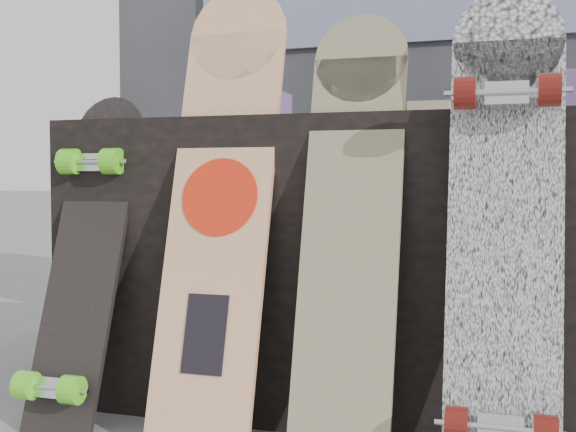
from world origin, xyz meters
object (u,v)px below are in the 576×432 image
(vendor_table, at_px, (358,263))
(skateboard_dark, at_px, (85,252))
(longboard_cascadia, at_px, (505,221))
(longboard_celtic, at_px, (352,214))
(longboard_geisha, at_px, (222,191))

(vendor_table, bearing_deg, skateboard_dark, -151.68)
(longboard_cascadia, bearing_deg, skateboard_dark, 177.61)
(vendor_table, bearing_deg, longboard_cascadia, -44.77)
(longboard_celtic, relative_size, longboard_cascadia, 0.99)
(longboard_geisha, bearing_deg, longboard_cascadia, -6.41)
(longboard_celtic, relative_size, skateboard_dark, 1.20)
(vendor_table, distance_m, skateboard_dark, 0.75)
(longboard_geisha, height_order, longboard_celtic, longboard_geisha)
(longboard_celtic, height_order, longboard_cascadia, longboard_cascadia)
(longboard_geisha, bearing_deg, longboard_celtic, -3.81)
(vendor_table, xyz_separation_m, skateboard_dark, (-0.66, -0.36, 0.05))
(skateboard_dark, bearing_deg, longboard_geisha, 4.89)
(longboard_cascadia, xyz_separation_m, skateboard_dark, (-1.06, 0.04, -0.10))
(skateboard_dark, bearing_deg, longboard_cascadia, -2.39)
(vendor_table, height_order, longboard_celtic, longboard_celtic)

